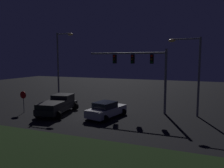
% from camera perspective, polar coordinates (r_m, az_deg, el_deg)
% --- Properties ---
extents(ground_plane, '(80.00, 80.00, 0.00)m').
position_cam_1_polar(ground_plane, '(21.70, -5.13, -8.14)').
color(ground_plane, black).
extents(grass_median, '(23.22, 7.11, 0.10)m').
position_cam_1_polar(grass_median, '(14.26, -23.08, -16.31)').
color(grass_median, black).
rests_on(grass_median, ground_plane).
extents(pickup_truck, '(3.36, 5.62, 1.80)m').
position_cam_1_polar(pickup_truck, '(22.79, -13.82, -5.02)').
color(pickup_truck, black).
rests_on(pickup_truck, ground_plane).
extents(car_sedan, '(3.12, 4.70, 1.51)m').
position_cam_1_polar(car_sedan, '(20.70, -1.51, -6.72)').
color(car_sedan, '#B7B7BC').
rests_on(car_sedan, ground_plane).
extents(traffic_signal_gantry, '(8.32, 0.56, 6.50)m').
position_cam_1_polar(traffic_signal_gantry, '(22.66, 7.75, 4.98)').
color(traffic_signal_gantry, slate).
rests_on(traffic_signal_gantry, ground_plane).
extents(street_lamp_left, '(2.32, 0.44, 8.67)m').
position_cam_1_polar(street_lamp_left, '(27.58, -13.24, 6.12)').
color(street_lamp_left, slate).
rests_on(street_lamp_left, ground_plane).
extents(street_lamp_right, '(3.04, 0.44, 7.53)m').
position_cam_1_polar(street_lamp_right, '(22.13, 20.15, 4.44)').
color(street_lamp_right, slate).
rests_on(street_lamp_right, ground_plane).
extents(stop_sign, '(0.76, 0.08, 2.23)m').
position_cam_1_polar(stop_sign, '(24.09, -22.17, -3.34)').
color(stop_sign, slate).
rests_on(stop_sign, ground_plane).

